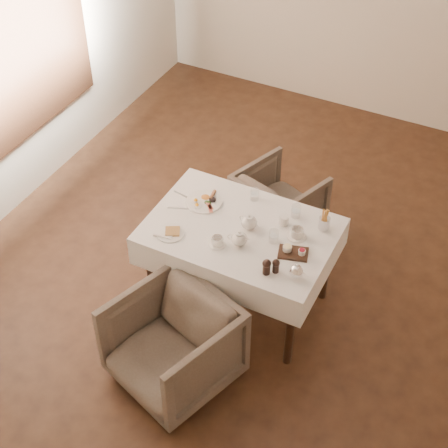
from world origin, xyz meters
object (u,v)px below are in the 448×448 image
armchair_near (173,345)px  teapot_centre (249,221)px  breakfast_plate (204,201)px  armchair_far (279,201)px  table (240,241)px

armchair_near → teapot_centre: (0.15, 0.83, 0.48)m
armchair_near → breakfast_plate: size_ratio=2.79×
armchair_far → table: bearing=115.3°
armchair_near → armchair_far: bearing=108.5°
armchair_near → teapot_centre: size_ratio=4.90×
armchair_far → breakfast_plate: (-0.28, -0.77, 0.48)m
armchair_near → breakfast_plate: bearing=124.4°
armchair_near → table: bearing=102.3°
armchair_far → breakfast_plate: breakfast_plate is taller
table → armchair_far: bearing=94.8°
breakfast_plate → armchair_far: bearing=87.9°
breakfast_plate → teapot_centre: (0.40, -0.11, 0.05)m
table → breakfast_plate: 0.40m
armchair_far → breakfast_plate: 0.95m
table → armchair_near: 0.86m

